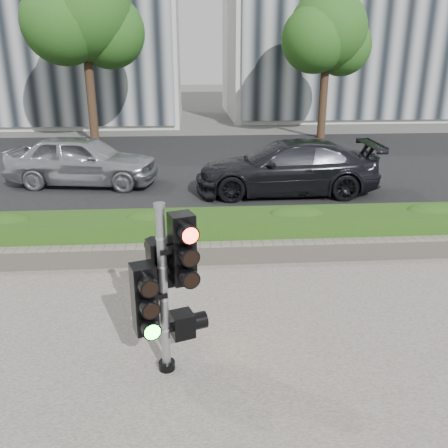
% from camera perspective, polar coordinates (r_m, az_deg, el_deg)
% --- Properties ---
extents(ground, '(120.00, 120.00, 0.00)m').
position_cam_1_polar(ground, '(6.93, 0.70, -11.16)').
color(ground, '#51514C').
rests_on(ground, ground).
extents(road, '(60.00, 13.00, 0.02)m').
position_cam_1_polar(road, '(16.33, -2.29, 7.03)').
color(road, black).
rests_on(road, ground).
extents(curb, '(60.00, 0.25, 0.12)m').
position_cam_1_polar(curb, '(9.74, -0.87, -1.38)').
color(curb, gray).
rests_on(curb, ground).
extents(stone_wall, '(12.00, 0.32, 0.34)m').
position_cam_1_polar(stone_wall, '(8.53, -0.38, -3.49)').
color(stone_wall, gray).
rests_on(stone_wall, sidewalk).
extents(hedge, '(12.00, 1.00, 0.68)m').
position_cam_1_polar(hedge, '(9.07, -0.65, -0.90)').
color(hedge, '#457423').
rests_on(hedge, sidewalk).
extents(building_right, '(18.00, 10.00, 12.00)m').
position_cam_1_polar(building_right, '(33.10, 17.62, 22.94)').
color(building_right, '#B7B7B2').
rests_on(building_right, ground).
extents(tree_left, '(4.61, 4.03, 7.34)m').
position_cam_1_polar(tree_left, '(20.94, -16.53, 22.91)').
color(tree_left, black).
rests_on(tree_left, ground).
extents(tree_right, '(4.10, 3.58, 6.53)m').
position_cam_1_polar(tree_right, '(22.33, 12.28, 21.53)').
color(tree_right, black).
rests_on(tree_right, ground).
extents(traffic_signal, '(0.75, 0.65, 2.06)m').
position_cam_1_polar(traffic_signal, '(5.37, -7.15, -6.81)').
color(traffic_signal, black).
rests_on(traffic_signal, sidewalk).
extents(car_silver, '(4.45, 2.34, 1.44)m').
position_cam_1_polar(car_silver, '(14.22, -16.64, 7.37)').
color(car_silver, '#A9AAB0').
rests_on(car_silver, road).
extents(car_dark, '(4.91, 2.09, 1.41)m').
position_cam_1_polar(car_dark, '(12.91, 7.51, 6.78)').
color(car_dark, black).
rests_on(car_dark, road).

